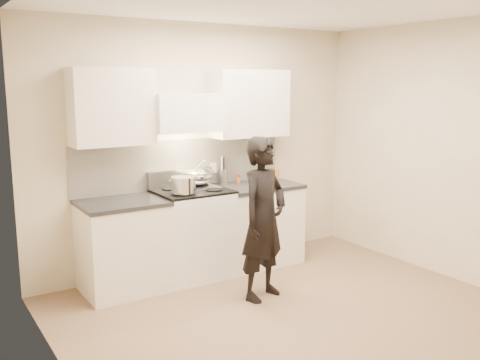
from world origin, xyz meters
The scene contains 11 objects.
ground_plane centered at (0.00, 0.00, 0.00)m, with size 4.00×4.00×0.00m, color #7E6248.
room_shell centered at (-0.06, 0.37, 1.60)m, with size 4.04×3.54×2.70m.
stove centered at (-0.30, 1.42, 0.47)m, with size 0.76×0.65×0.96m.
counter_right centered at (0.53, 1.43, 0.46)m, with size 0.92×0.67×0.92m.
counter_left centered at (-1.08, 1.43, 0.46)m, with size 0.82×0.67×0.92m.
wok centered at (-0.18, 1.57, 1.06)m, with size 0.39×0.49×0.32m.
stock_pot centered at (-0.47, 1.28, 1.04)m, with size 0.35×0.28×0.16m.
utensil_crock centered at (0.22, 1.67, 1.02)m, with size 0.12×0.12×0.32m.
spice_jar centered at (0.42, 1.64, 0.96)m, with size 0.04×0.04×0.09m.
oil_glass centered at (0.89, 1.55, 0.98)m, with size 0.07×0.07×0.12m.
person centered at (0.00, 0.54, 0.78)m, with size 0.57×0.38×1.57m, color black.
Camera 1 is at (-2.84, -3.50, 2.05)m, focal length 40.00 mm.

